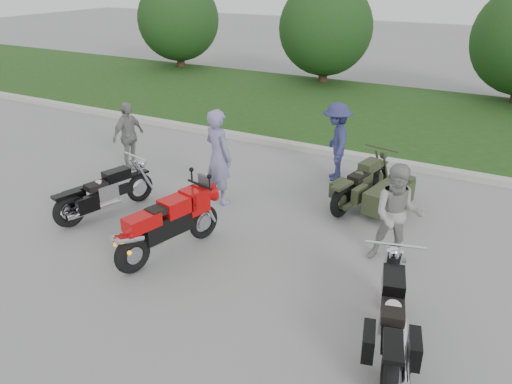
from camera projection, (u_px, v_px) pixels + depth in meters
The scene contains 13 objects.
ground at pixel (184, 266), 7.98m from camera, with size 80.00×80.00×0.00m, color gray.
curb at pixel (323, 151), 12.74m from camera, with size 60.00×0.30×0.15m, color #BAB7AF.
grass_strip at pixel (371, 113), 16.06m from camera, with size 60.00×8.00×0.14m, color #385A1E.
tree_far_left at pixel (178, 19), 22.22m from camera, with size 3.60×3.60×4.00m.
tree_mid_left at pixel (326, 28), 19.17m from camera, with size 3.60×3.60×4.00m.
sportbike_red at pixel (167, 223), 8.07m from camera, with size 0.73×2.07×1.00m.
cruiser_left at pixel (102, 195), 9.47m from camera, with size 0.69×2.09×0.82m.
cruiser_right at pixel (391, 322), 6.06m from camera, with size 0.78×2.21×0.87m.
cruiser_sidecar at pixel (376, 192), 9.66m from camera, with size 1.29×2.13×0.83m.
person_stripe at pixel (218, 157), 9.80m from camera, with size 0.70×0.46×1.92m, color #817CA9.
person_grey at pixel (398, 215), 7.81m from camera, with size 0.81×0.63×1.66m, color #979691.
person_denim at pixel (336, 142), 10.91m from camera, with size 1.12×0.65×1.74m, color navy.
person_back at pixel (129, 136), 11.55m from camera, with size 0.93×0.39×1.58m, color gray.
Camera 1 is at (4.26, -5.39, 4.39)m, focal length 35.00 mm.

